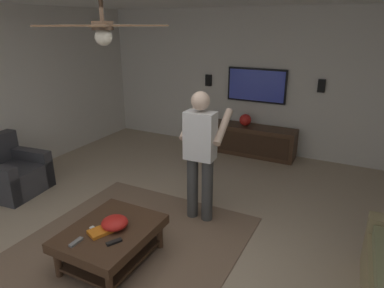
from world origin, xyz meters
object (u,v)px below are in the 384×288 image
bowl (115,223)px  remote_white (95,230)px  ceiling_fan (102,29)px  armchair (10,174)px  person_standing (201,149)px  remote_grey (76,242)px  wall_speaker_left (321,86)px  remote_black (114,242)px  media_console (249,140)px  vase_round (245,120)px  wall_speaker_right (209,80)px  book (100,231)px  coffee_table (111,237)px  tv (257,85)px

bowl → remote_white: 0.20m
remote_white → ceiling_fan: ceiling_fan is taller
armchair → person_standing: bearing=5.7°
remote_grey → wall_speaker_left: size_ratio=0.68×
armchair → remote_grey: armchair is taller
armchair → wall_speaker_left: (3.34, -3.77, 1.08)m
remote_black → person_standing: bearing=-161.4°
media_console → vase_round: (-0.00, 0.10, 0.39)m
wall_speaker_right → ceiling_fan: (-3.61, -0.56, 1.02)m
book → ceiling_fan: (0.40, 0.11, 1.90)m
armchair → wall_speaker_right: bearing=56.8°
remote_black → vase_round: (3.83, 0.01, 0.25)m
armchair → wall_speaker_right: 3.86m
person_standing → ceiling_fan: (-0.90, 0.58, 1.38)m
book → armchair: bearing=96.4°
ceiling_fan → armchair: bearing=82.8°
bowl → book: bowl is taller
person_standing → vase_round: 2.48m
coffee_table → tv: size_ratio=0.90×
remote_white → remote_grey: bearing=101.9°
armchair → ceiling_fan: 3.02m
bowl → vase_round: 3.63m
media_console → person_standing: 2.55m
armchair → tv: tv is taller
vase_round → remote_black: bearing=-179.8°
remote_white → book: (0.00, -0.07, 0.01)m
book → ceiling_fan: size_ratio=0.19×
person_standing → ceiling_fan: bearing=144.7°
coffee_table → wall_speaker_left: bearing=-19.9°
remote_white → vase_round: size_ratio=0.68×
media_console → remote_white: bearing=-5.8°
wall_speaker_left → coffee_table: bearing=160.1°
remote_white → vase_round: vase_round is taller
vase_round → wall_speaker_right: 1.12m
armchair → person_standing: (0.62, -2.79, 0.65)m
wall_speaker_right → vase_round: bearing=-106.3°
tv → remote_black: (-4.07, 0.09, -0.86)m
tv → bowl: 3.96m
remote_grey → ceiling_fan: 2.01m
tv → wall_speaker_right: bearing=-90.8°
tv → person_standing: size_ratio=0.67×
armchair → wall_speaker_left: size_ratio=4.09×
remote_white → wall_speaker_left: size_ratio=0.68×
coffee_table → vase_round: vase_round is taller
vase_round → media_console: bearing=-87.9°
armchair → tv: bearing=44.7°
tv → bowl: (-3.87, 0.24, -0.82)m
media_console → remote_grey: (-3.99, 0.41, 0.14)m
remote_grey → book: size_ratio=0.68×
tv → remote_white: (-4.00, 0.38, -0.86)m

